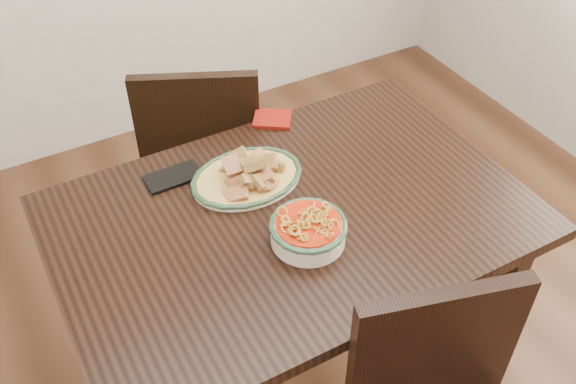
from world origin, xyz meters
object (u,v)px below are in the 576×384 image
dining_table (291,235)px  noodle_bowl (308,229)px  chair_far (204,151)px  fish_plate (246,169)px  smartphone (174,177)px

dining_table → noodle_bowl: 0.18m
dining_table → chair_far: (0.00, 0.67, -0.16)m
fish_plate → smartphone: 0.22m
dining_table → noodle_bowl: size_ratio=6.25×
dining_table → smartphone: (-0.23, 0.29, 0.09)m
chair_far → smartphone: (-0.24, -0.38, 0.26)m
noodle_bowl → chair_far: bearing=88.7°
chair_far → fish_plate: (-0.05, -0.49, 0.30)m
smartphone → fish_plate: bearing=-32.6°
dining_table → chair_far: 0.69m
fish_plate → noodle_bowl: fish_plate is taller
chair_far → smartphone: bearing=83.0°
noodle_bowl → smartphone: noodle_bowl is taller
dining_table → chair_far: size_ratio=1.45×
chair_far → noodle_bowl: size_ratio=4.30×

